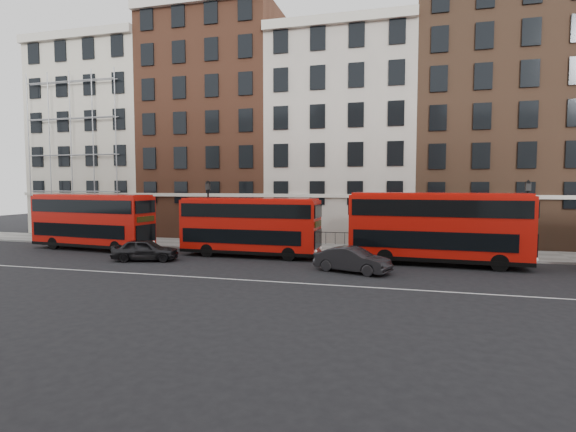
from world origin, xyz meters
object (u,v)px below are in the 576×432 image
(car_front, at_px, (352,260))
(bus_c, at_px, (437,226))
(bus_a, at_px, (92,220))
(car_rear, at_px, (145,250))
(bus_b, at_px, (249,225))

(car_front, bearing_deg, bus_c, -32.97)
(bus_a, distance_m, car_front, 21.41)
(car_rear, bearing_deg, bus_a, 48.04)
(car_rear, bearing_deg, bus_c, -94.98)
(bus_c, xyz_separation_m, car_rear, (-18.87, -3.49, -1.74))
(bus_b, relative_size, car_rear, 2.31)
(bus_b, relative_size, bus_c, 0.90)
(car_rear, bearing_deg, bus_b, -75.99)
(bus_a, bearing_deg, car_front, -3.90)
(bus_c, height_order, car_rear, bus_c)
(bus_a, bearing_deg, bus_b, 6.46)
(car_front, bearing_deg, car_rear, 107.31)
(car_rear, xyz_separation_m, car_front, (14.00, -0.35, -0.00))
(bus_a, relative_size, car_rear, 2.45)
(bus_a, xyz_separation_m, bus_c, (25.87, -0.00, 0.13))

